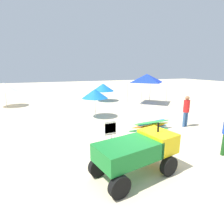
% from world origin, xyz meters
% --- Properties ---
extents(ground, '(80.00, 80.00, 0.00)m').
position_xyz_m(ground, '(0.00, 0.00, 0.00)').
color(ground, beige).
extents(utility_cart, '(2.73, 1.71, 1.50)m').
position_xyz_m(utility_cart, '(-0.76, -1.07, 0.78)').
color(utility_cart, '#197A2D').
rests_on(utility_cart, ground).
extents(stacked_plastic_chairs, '(0.48, 0.48, 1.02)m').
position_xyz_m(stacked_plastic_chairs, '(-0.69, 1.43, 0.60)').
color(stacked_plastic_chairs, white).
rests_on(stacked_plastic_chairs, ground).
extents(surfboard_pile, '(2.44, 0.88, 0.48)m').
position_xyz_m(surfboard_pile, '(1.96, 2.21, 0.25)').
color(surfboard_pile, green).
rests_on(surfboard_pile, ground).
extents(lifeguard_near_center, '(0.32, 0.32, 1.71)m').
position_xyz_m(lifeguard_near_center, '(4.00, 1.96, 0.98)').
color(lifeguard_near_center, '#33598C').
rests_on(lifeguard_near_center, ground).
extents(popup_canopy, '(2.58, 2.58, 2.67)m').
position_xyz_m(popup_canopy, '(5.71, 8.61, 2.29)').
color(popup_canopy, '#B2B2B7').
rests_on(popup_canopy, ground).
extents(beach_umbrella_left, '(2.07, 2.07, 1.99)m').
position_xyz_m(beach_umbrella_left, '(-5.99, 11.88, 1.63)').
color(beach_umbrella_left, beige).
rests_on(beach_umbrella_left, ground).
extents(beach_umbrella_mid, '(2.14, 2.14, 1.73)m').
position_xyz_m(beach_umbrella_mid, '(2.50, 11.32, 1.35)').
color(beach_umbrella_mid, beige).
rests_on(beach_umbrella_mid, ground).
extents(beach_umbrella_far, '(1.69, 1.69, 1.86)m').
position_xyz_m(beach_umbrella_far, '(-0.01, 5.75, 1.56)').
color(beach_umbrella_far, beige).
rests_on(beach_umbrella_far, ground).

